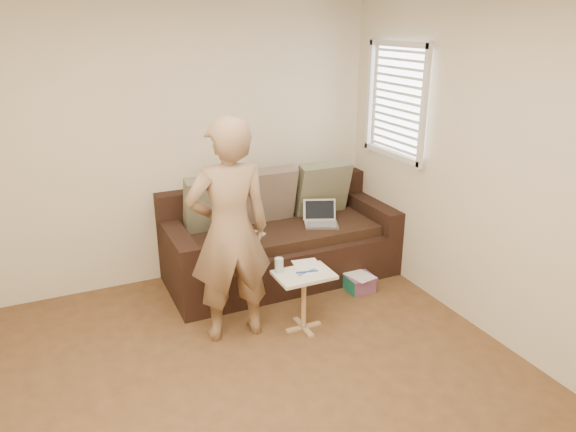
% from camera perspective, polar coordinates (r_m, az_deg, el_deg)
% --- Properties ---
extents(floor, '(4.50, 4.50, 0.00)m').
position_cam_1_polar(floor, '(3.70, -2.31, -20.37)').
color(floor, '#4F371D').
rests_on(floor, ground).
extents(wall_back, '(4.00, 0.00, 4.00)m').
position_cam_1_polar(wall_back, '(5.09, -12.38, 7.21)').
color(wall_back, beige).
rests_on(wall_back, ground).
extents(wall_right, '(0.00, 4.50, 4.50)m').
position_cam_1_polar(wall_right, '(4.16, 23.79, 3.06)').
color(wall_right, beige).
rests_on(wall_right, ground).
extents(window_blinds, '(0.12, 0.88, 1.08)m').
position_cam_1_polar(window_blinds, '(5.13, 11.51, 11.93)').
color(window_blinds, white).
rests_on(window_blinds, wall_right).
extents(sofa, '(2.20, 0.95, 0.85)m').
position_cam_1_polar(sofa, '(5.19, -0.73, -2.22)').
color(sofa, black).
rests_on(sofa, ground).
extents(pillow_left, '(0.55, 0.29, 0.57)m').
position_cam_1_polar(pillow_left, '(5.03, -7.90, 1.31)').
color(pillow_left, '#64664B').
rests_on(pillow_left, sofa).
extents(pillow_mid, '(0.55, 0.27, 0.57)m').
position_cam_1_polar(pillow_mid, '(5.23, -2.20, 2.20)').
color(pillow_mid, brown).
rests_on(pillow_mid, sofa).
extents(pillow_right, '(0.55, 0.28, 0.57)m').
position_cam_1_polar(pillow_right, '(5.46, 3.71, 2.96)').
color(pillow_right, '#64664B').
rests_on(pillow_right, sofa).
extents(laptop_silver, '(0.38, 0.33, 0.21)m').
position_cam_1_polar(laptop_silver, '(5.21, 3.59, -1.02)').
color(laptop_silver, '#B7BABC').
rests_on(laptop_silver, sofa).
extents(laptop_white, '(0.38, 0.35, 0.22)m').
position_cam_1_polar(laptop_white, '(4.94, -4.43, -2.27)').
color(laptop_white, white).
rests_on(laptop_white, sofa).
extents(person, '(0.68, 0.48, 1.79)m').
position_cam_1_polar(person, '(4.08, -6.25, -1.68)').
color(person, olive).
rests_on(person, ground).
extents(side_table, '(0.46, 0.32, 0.50)m').
position_cam_1_polar(side_table, '(4.40, 1.68, -9.06)').
color(side_table, silver).
rests_on(side_table, ground).
extents(drinking_glass, '(0.07, 0.07, 0.12)m').
position_cam_1_polar(drinking_glass, '(4.28, -0.97, -5.28)').
color(drinking_glass, silver).
rests_on(drinking_glass, side_table).
extents(scissors, '(0.20, 0.15, 0.02)m').
position_cam_1_polar(scissors, '(4.29, 2.04, -5.96)').
color(scissors, silver).
rests_on(scissors, side_table).
extents(paper_on_table, '(0.25, 0.33, 0.00)m').
position_cam_1_polar(paper_on_table, '(4.39, 2.21, -5.42)').
color(paper_on_table, white).
rests_on(paper_on_table, side_table).
extents(striped_box, '(0.25, 0.25, 0.16)m').
position_cam_1_polar(striped_box, '(5.11, 7.58, -7.04)').
color(striped_box, '#DA2086').
rests_on(striped_box, ground).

